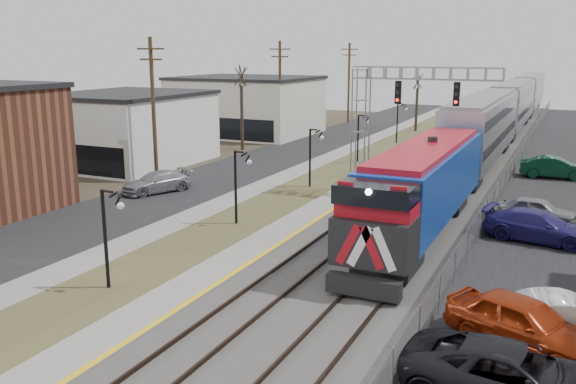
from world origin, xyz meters
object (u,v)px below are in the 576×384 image
Objects in this scene: car_lot_a at (523,324)px; signal_gantry at (387,108)px; train at (504,114)px; car_lot_b at (567,318)px.

signal_gantry is at bearing 51.23° from car_lot_a.
signal_gantry reaches higher than train.
car_lot_b is at bearing -56.96° from signal_gantry.
train is 19.88× the size of car_lot_b.
train reaches higher than car_lot_b.
train is 44.83m from car_lot_b.
train is at bearing 29.92° from car_lot_a.
signal_gantry is at bearing -98.93° from train.
signal_gantry is 2.08× the size of car_lot_b.
car_lot_a is at bearing 121.01° from car_lot_b.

